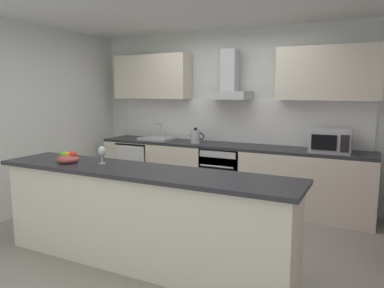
{
  "coord_description": "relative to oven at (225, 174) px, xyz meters",
  "views": [
    {
      "loc": [
        1.95,
        -3.57,
        1.68
      ],
      "look_at": [
        -0.01,
        0.32,
        1.05
      ],
      "focal_mm": 34.26,
      "sensor_mm": 36.0,
      "label": 1
    }
  ],
  "objects": [
    {
      "name": "ground",
      "position": [
        0.0,
        -1.39,
        -0.47
      ],
      "size": [
        5.63,
        4.47,
        0.02
      ],
      "primitive_type": "cube",
      "color": "gray"
    },
    {
      "name": "ceiling",
      "position": [
        0.0,
        -1.39,
        2.15
      ],
      "size": [
        5.63,
        4.47,
        0.02
      ],
      "primitive_type": "cube",
      "color": "white"
    },
    {
      "name": "wall_back",
      "position": [
        0.0,
        0.41,
        0.84
      ],
      "size": [
        5.63,
        0.12,
        2.6
      ],
      "primitive_type": "cube",
      "color": "silver",
      "rests_on": "ground"
    },
    {
      "name": "wall_left",
      "position": [
        -2.37,
        -1.39,
        0.84
      ],
      "size": [
        0.12,
        4.47,
        2.6
      ],
      "primitive_type": "cube",
      "color": "silver",
      "rests_on": "ground"
    },
    {
      "name": "backsplash_tile",
      "position": [
        0.0,
        0.33,
        0.77
      ],
      "size": [
        3.93,
        0.02,
        0.66
      ],
      "primitive_type": "cube",
      "color": "white"
    },
    {
      "name": "counter_back",
      "position": [
        0.0,
        0.03,
        -0.01
      ],
      "size": [
        4.07,
        0.6,
        0.9
      ],
      "color": "beige",
      "rests_on": "ground"
    },
    {
      "name": "counter_island",
      "position": [
        -0.02,
        -2.16,
        0.02
      ],
      "size": [
        3.07,
        0.64,
        0.95
      ],
      "color": "beige",
      "rests_on": "ground"
    },
    {
      "name": "upper_cabinets",
      "position": [
        0.0,
        0.18,
        1.45
      ],
      "size": [
        4.02,
        0.32,
        0.7
      ],
      "color": "beige"
    },
    {
      "name": "oven",
      "position": [
        0.0,
        0.0,
        0.0
      ],
      "size": [
        0.6,
        0.62,
        0.8
      ],
      "color": "slate",
      "rests_on": "ground"
    },
    {
      "name": "refrigerator",
      "position": [
        -1.51,
        -0.0,
        -0.03
      ],
      "size": [
        0.58,
        0.6,
        0.85
      ],
      "color": "white",
      "rests_on": "ground"
    },
    {
      "name": "microwave",
      "position": [
        1.46,
        -0.03,
        0.59
      ],
      "size": [
        0.5,
        0.38,
        0.3
      ],
      "color": "#B7BABC",
      "rests_on": "counter_back"
    },
    {
      "name": "sink",
      "position": [
        -1.18,
        0.01,
        0.47
      ],
      "size": [
        0.5,
        0.4,
        0.26
      ],
      "color": "silver",
      "rests_on": "counter_back"
    },
    {
      "name": "kettle",
      "position": [
        -0.46,
        -0.03,
        0.55
      ],
      "size": [
        0.29,
        0.15,
        0.24
      ],
      "color": "#B7BABC",
      "rests_on": "counter_back"
    },
    {
      "name": "range_hood",
      "position": [
        -0.0,
        0.13,
        1.33
      ],
      "size": [
        0.62,
        0.45,
        0.72
      ],
      "color": "#B7BABC"
    },
    {
      "name": "wine_glass",
      "position": [
        -0.5,
        -2.11,
        0.61
      ],
      "size": [
        0.08,
        0.08,
        0.18
      ],
      "color": "silver",
      "rests_on": "counter_island"
    },
    {
      "name": "fruit_bowl",
      "position": [
        -0.85,
        -2.22,
        0.54
      ],
      "size": [
        0.22,
        0.22,
        0.13
      ],
      "color": "#B24C47",
      "rests_on": "counter_island"
    }
  ]
}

